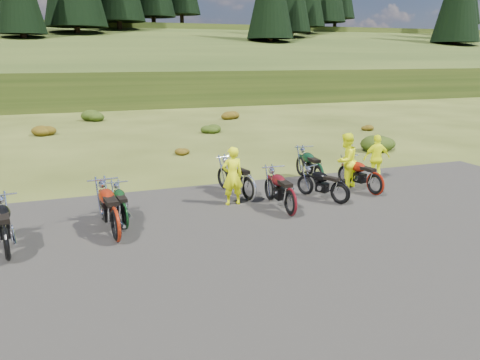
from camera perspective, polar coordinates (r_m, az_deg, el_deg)
name	(u,v)px	position (r m, az deg, el deg)	size (l,w,h in m)	color
ground	(276,222)	(12.18, 4.38, -5.13)	(300.00, 300.00, 0.00)	#343E14
gravel_pad	(313,251)	(10.52, 8.89, -8.59)	(20.00, 12.00, 0.04)	black
hill_slope	(109,91)	(60.74, -15.63, 10.41)	(300.00, 46.00, 3.00)	#263812
hill_plateau	(88,74)	(120.58, -18.05, 12.19)	(300.00, 90.00, 9.17)	#263812
shrub_2	(43,129)	(27.31, -22.85, 5.77)	(1.30, 1.30, 0.77)	#5E380B
shrub_3	(94,114)	(32.55, -17.37, 7.68)	(1.56, 1.56, 0.92)	#1E380E
shrub_4	(181,150)	(20.47, -7.26, 3.69)	(0.77, 0.77, 0.45)	#5E380B
shrub_5	(210,128)	(26.23, -3.65, 6.40)	(1.03, 1.03, 0.61)	#1E380E
shrub_6	(229,113)	(32.10, -1.32, 8.12)	(1.30, 1.30, 0.77)	#5E380B
shrub_7	(379,140)	(22.15, 16.62, 4.65)	(1.56, 1.56, 0.92)	#1E380E
shrub_8	(365,126)	(28.11, 15.01, 6.33)	(0.77, 0.77, 0.45)	#5E380B
motorcycle_0	(9,262)	(11.03, -26.35, -8.91)	(2.18, 0.73, 1.14)	black
motorcycle_1	(117,243)	(11.21, -14.75, -7.40)	(2.32, 0.77, 1.22)	maroon
motorcycle_2	(126,230)	(11.96, -13.73, -5.91)	(1.85, 0.62, 0.97)	black
motorcycle_3	(249,202)	(13.79, 1.06, -2.66)	(2.21, 0.74, 1.16)	silver
motorcycle_4	(290,217)	(12.61, 6.12, -4.46)	(2.13, 0.71, 1.12)	#520D13
motorcycle_5	(339,205)	(13.81, 12.03, -2.98)	(1.88, 0.63, 0.98)	black
motorcycle_6	(374,196)	(14.95, 16.07, -1.87)	(2.02, 0.67, 1.06)	maroon
motorcycle_7	(318,187)	(15.50, 9.47, -0.89)	(2.18, 0.73, 1.14)	black
person_middle	(232,177)	(13.24, -0.93, 0.37)	(0.61, 0.40, 1.68)	#E2EE0C
person_right_a	(346,162)	(15.33, 12.75, 2.20)	(0.87, 0.67, 1.78)	#E2EE0C
person_right_b	(377,159)	(16.42, 16.31, 2.47)	(0.94, 0.39, 1.60)	#E2EE0C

